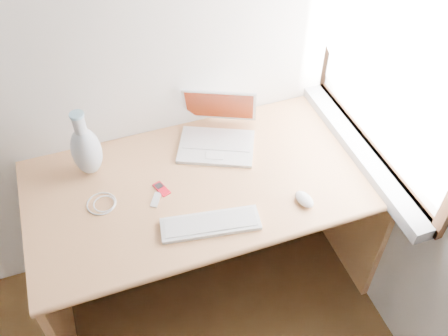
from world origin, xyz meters
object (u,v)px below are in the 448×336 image
object	(u,v)px
laptop	(213,133)
external_keyboard	(211,224)
desk	(201,199)
vase	(86,149)

from	to	relation	value
laptop	external_keyboard	size ratio (longest dim) A/B	1.00
desk	vase	bearing A→B (deg)	164.79
vase	external_keyboard	bearing A→B (deg)	-49.16
desk	laptop	xyz separation A→B (m)	(0.10, 0.12, 0.28)
laptop	vase	bearing A→B (deg)	-155.20
desk	laptop	world-z (taller)	laptop
desk	external_keyboard	xyz separation A→B (m)	(-0.06, -0.32, 0.23)
laptop	external_keyboard	bearing A→B (deg)	-85.16
external_keyboard	laptop	bearing A→B (deg)	79.14
laptop	vase	xyz separation A→B (m)	(-0.54, 0.00, 0.08)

